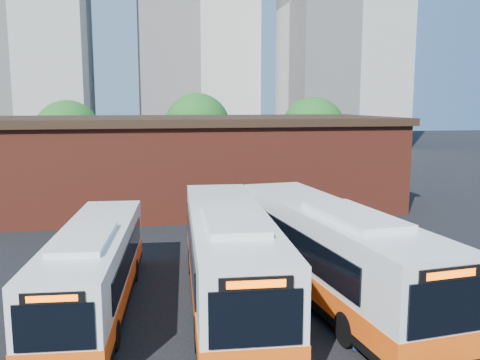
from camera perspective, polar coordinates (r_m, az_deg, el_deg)
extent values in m
plane|color=black|center=(18.21, -0.02, -15.20)|extent=(220.00, 220.00, 0.00)
cube|color=silver|center=(18.96, -16.06, -9.31)|extent=(3.18, 11.14, 2.61)
cube|color=#FF5810|center=(19.21, -15.97, -11.46)|extent=(3.23, 11.19, 0.64)
cube|color=black|center=(19.36, -15.91, -12.74)|extent=(3.22, 11.18, 0.23)
cube|color=black|center=(13.82, -20.16, -15.28)|extent=(1.98, 0.21, 1.24)
cube|color=black|center=(13.53, -20.34, -12.34)|extent=(1.56, 0.18, 0.29)
cube|color=#FF5905|center=(13.50, -20.38, -12.39)|extent=(1.23, 0.11, 0.16)
cube|color=black|center=(19.48, -19.39, -8.22)|extent=(0.71, 8.55, 0.96)
cube|color=black|center=(19.06, -12.34, -8.28)|extent=(0.71, 8.55, 0.96)
cube|color=silver|center=(17.28, -17.04, -6.29)|extent=(1.88, 3.96, 0.20)
cylinder|color=black|center=(16.78, -21.49, -16.28)|extent=(0.36, 0.94, 0.92)
cylinder|color=black|center=(16.35, -14.02, -16.59)|extent=(0.36, 0.94, 0.92)
cylinder|color=black|center=(22.25, -17.35, -9.84)|extent=(0.36, 0.94, 0.92)
cylinder|color=black|center=(21.94, -11.84, -9.90)|extent=(0.36, 0.94, 0.92)
cube|color=silver|center=(18.85, -1.27, -8.21)|extent=(3.49, 12.98, 3.05)
cube|color=#FF5810|center=(19.12, -1.26, -10.74)|extent=(3.54, 13.04, 0.75)
cube|color=black|center=(19.30, -1.25, -12.24)|extent=(3.53, 13.03, 0.27)
cube|color=black|center=(12.73, 1.79, -15.30)|extent=(2.32, 0.20, 1.44)
cube|color=black|center=(12.39, 1.82, -11.56)|extent=(1.82, 0.17, 0.34)
cube|color=#FF5905|center=(12.35, 1.85, -11.62)|extent=(1.44, 0.11, 0.19)
cube|color=black|center=(19.09, -5.59, -7.11)|extent=(0.65, 10.00, 1.12)
cube|color=black|center=(19.35, 2.73, -6.86)|extent=(0.65, 10.00, 1.12)
cube|color=silver|center=(16.88, -0.73, -4.47)|extent=(2.12, 4.60, 0.24)
cylinder|color=black|center=(15.86, -4.50, -16.87)|extent=(0.41, 1.09, 1.07)
cylinder|color=black|center=(16.14, 4.68, -16.40)|extent=(0.41, 1.09, 1.07)
cylinder|color=black|center=(22.44, -5.34, -9.11)|extent=(0.41, 1.09, 1.07)
cylinder|color=black|center=(22.64, 1.00, -8.92)|extent=(0.41, 1.09, 1.07)
cube|color=silver|center=(19.57, 10.12, -7.66)|extent=(4.16, 13.18, 3.08)
cube|color=#FF5810|center=(19.83, 10.05, -10.13)|extent=(4.21, 13.24, 0.76)
cube|color=black|center=(20.01, 10.01, -11.59)|extent=(4.20, 13.22, 0.27)
cube|color=black|center=(14.30, 22.31, -13.12)|extent=(2.33, 0.32, 1.46)
cube|color=black|center=(14.00, 22.55, -9.72)|extent=(1.83, 0.27, 0.35)
cube|color=#FF5905|center=(13.97, 22.65, -9.76)|extent=(1.45, 0.18, 0.19)
cube|color=black|center=(19.29, 5.81, -6.89)|extent=(1.16, 10.05, 1.13)
cube|color=black|center=(20.51, 13.12, -6.14)|extent=(1.16, 10.05, 1.13)
cube|color=silver|center=(17.78, 12.62, -3.91)|extent=(2.36, 4.71, 0.24)
cylinder|color=black|center=(16.45, 11.95, -16.05)|extent=(0.46, 1.11, 1.08)
cylinder|color=black|center=(17.71, 19.29, -14.52)|extent=(0.46, 1.11, 1.08)
cylinder|color=black|center=(22.52, 3.13, -9.01)|extent=(0.46, 1.11, 1.08)
cylinder|color=black|center=(23.46, 8.93, -8.38)|extent=(0.46, 1.11, 1.08)
imported|color=#131837|center=(16.17, 12.57, -15.05)|extent=(0.54, 0.73, 1.84)
cube|color=maroon|center=(36.77, -5.70, 1.77)|extent=(28.00, 12.00, 6.00)
cube|color=black|center=(36.53, -5.78, 6.68)|extent=(28.60, 12.60, 0.50)
cube|color=black|center=(31.55, 0.72, -2.63)|extent=(1.20, 0.08, 2.40)
cylinder|color=#382314|center=(49.25, -18.56, 1.16)|extent=(0.36, 0.36, 2.70)
sphere|color=#154B16|center=(48.96, -18.74, 4.99)|extent=(6.00, 6.00, 6.00)
cylinder|color=#382314|center=(50.97, -4.77, 1.96)|extent=(0.36, 0.36, 2.95)
sphere|color=#154B16|center=(50.68, -4.82, 6.02)|extent=(6.56, 6.56, 6.56)
cylinder|color=#382314|center=(50.37, 8.13, 1.74)|extent=(0.36, 0.36, 2.81)
sphere|color=#154B16|center=(50.08, 8.22, 5.64)|extent=(6.24, 6.24, 6.24)
cube|color=#B0ACA1|center=(92.13, 11.31, 18.86)|extent=(18.00, 18.00, 48.00)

